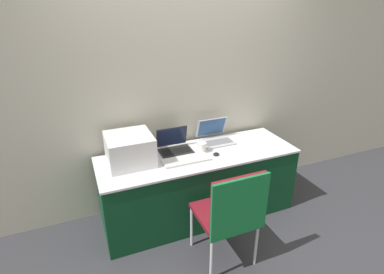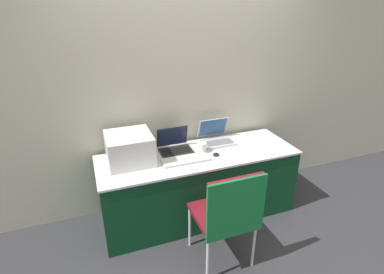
{
  "view_description": "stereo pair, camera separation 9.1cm",
  "coord_description": "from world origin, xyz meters",
  "px_view_note": "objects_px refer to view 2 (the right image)",
  "views": [
    {
      "loc": [
        -1.07,
        -2.1,
        2.08
      ],
      "look_at": [
        -0.06,
        0.35,
        0.9
      ],
      "focal_mm": 28.0,
      "sensor_mm": 36.0,
      "label": 1
    },
    {
      "loc": [
        -0.99,
        -2.14,
        2.08
      ],
      "look_at": [
        -0.06,
        0.35,
        0.9
      ],
      "focal_mm": 28.0,
      "sensor_mm": 36.0,
      "label": 2
    }
  ],
  "objects_px": {
    "laptop_right": "(216,137)",
    "chair": "(229,211)",
    "laptop_left": "(175,146)",
    "external_keyboard": "(186,160)",
    "mouse": "(216,154)",
    "coffee_cup": "(202,148)",
    "printer": "(129,147)"
  },
  "relations": [
    {
      "from": "chair",
      "to": "laptop_left",
      "type": "bearing_deg",
      "value": 99.8
    },
    {
      "from": "laptop_left",
      "to": "laptop_right",
      "type": "xyz_separation_m",
      "value": [
        0.49,
        0.05,
        0.0
      ]
    },
    {
      "from": "printer",
      "to": "mouse",
      "type": "bearing_deg",
      "value": -12.36
    },
    {
      "from": "chair",
      "to": "coffee_cup",
      "type": "bearing_deg",
      "value": 83.8
    },
    {
      "from": "printer",
      "to": "external_keyboard",
      "type": "bearing_deg",
      "value": -18.83
    },
    {
      "from": "mouse",
      "to": "laptop_left",
      "type": "bearing_deg",
      "value": 142.68
    },
    {
      "from": "laptop_left",
      "to": "chair",
      "type": "xyz_separation_m",
      "value": [
        0.16,
        -0.92,
        -0.19
      ]
    },
    {
      "from": "laptop_right",
      "to": "chair",
      "type": "xyz_separation_m",
      "value": [
        -0.33,
        -0.96,
        -0.19
      ]
    },
    {
      "from": "laptop_right",
      "to": "coffee_cup",
      "type": "xyz_separation_m",
      "value": [
        -0.24,
        -0.19,
        -0.0
      ]
    },
    {
      "from": "coffee_cup",
      "to": "mouse",
      "type": "bearing_deg",
      "value": -51.09
    },
    {
      "from": "laptop_left",
      "to": "printer",
      "type": "bearing_deg",
      "value": -169.83
    },
    {
      "from": "printer",
      "to": "mouse",
      "type": "xyz_separation_m",
      "value": [
        0.81,
        -0.18,
        -0.13
      ]
    },
    {
      "from": "laptop_right",
      "to": "coffee_cup",
      "type": "relative_size",
      "value": 3.34
    },
    {
      "from": "external_keyboard",
      "to": "chair",
      "type": "bearing_deg",
      "value": -78.95
    },
    {
      "from": "printer",
      "to": "coffee_cup",
      "type": "distance_m",
      "value": 0.72
    },
    {
      "from": "printer",
      "to": "laptop_right",
      "type": "bearing_deg",
      "value": 7.81
    },
    {
      "from": "coffee_cup",
      "to": "laptop_left",
      "type": "bearing_deg",
      "value": 150.3
    },
    {
      "from": "laptop_left",
      "to": "mouse",
      "type": "bearing_deg",
      "value": -37.32
    },
    {
      "from": "printer",
      "to": "chair",
      "type": "relative_size",
      "value": 0.44
    },
    {
      "from": "laptop_left",
      "to": "laptop_right",
      "type": "height_order",
      "value": "laptop_right"
    },
    {
      "from": "coffee_cup",
      "to": "chair",
      "type": "distance_m",
      "value": 0.81
    },
    {
      "from": "laptop_left",
      "to": "mouse",
      "type": "height_order",
      "value": "laptop_left"
    },
    {
      "from": "external_keyboard",
      "to": "printer",
      "type": "bearing_deg",
      "value": 161.17
    },
    {
      "from": "laptop_left",
      "to": "coffee_cup",
      "type": "height_order",
      "value": "laptop_left"
    },
    {
      "from": "laptop_right",
      "to": "external_keyboard",
      "type": "relative_size",
      "value": 0.75
    },
    {
      "from": "laptop_right",
      "to": "external_keyboard",
      "type": "xyz_separation_m",
      "value": [
        -0.46,
        -0.3,
        -0.04
      ]
    },
    {
      "from": "mouse",
      "to": "chair",
      "type": "distance_m",
      "value": 0.7
    },
    {
      "from": "laptop_left",
      "to": "mouse",
      "type": "relative_size",
      "value": 5.19
    },
    {
      "from": "laptop_left",
      "to": "chair",
      "type": "bearing_deg",
      "value": -80.2
    },
    {
      "from": "laptop_left",
      "to": "external_keyboard",
      "type": "height_order",
      "value": "laptop_left"
    },
    {
      "from": "printer",
      "to": "laptop_left",
      "type": "xyz_separation_m",
      "value": [
        0.46,
        0.08,
        -0.1
      ]
    },
    {
      "from": "external_keyboard",
      "to": "coffee_cup",
      "type": "height_order",
      "value": "coffee_cup"
    }
  ]
}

